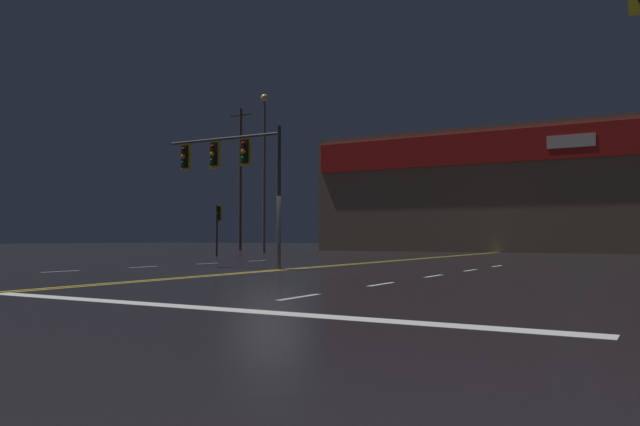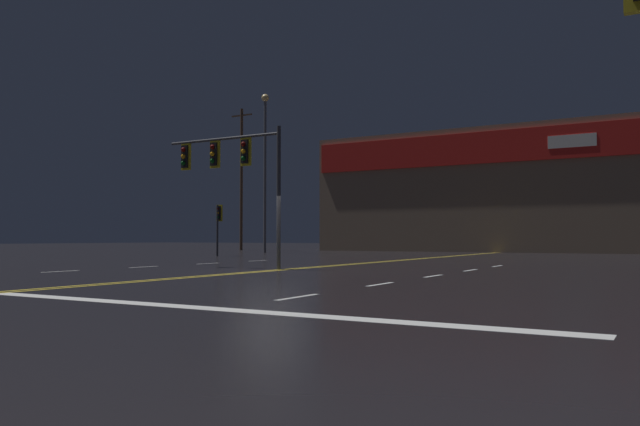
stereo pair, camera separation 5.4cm
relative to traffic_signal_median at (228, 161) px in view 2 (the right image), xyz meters
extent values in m
plane|color=black|center=(2.38, -0.88, -3.82)|extent=(200.00, 200.00, 0.00)
cube|color=gold|center=(2.23, -0.88, -3.82)|extent=(0.12, 60.00, 0.01)
cube|color=gold|center=(2.53, -0.88, -3.82)|extent=(0.12, 60.00, 0.01)
cube|color=silver|center=(-3.19, -4.48, -3.82)|extent=(0.12, 1.40, 0.01)
cube|color=silver|center=(-3.19, -0.88, -3.82)|extent=(0.12, 1.40, 0.01)
cube|color=silver|center=(-3.19, 2.72, -3.82)|extent=(0.12, 1.40, 0.01)
cube|color=silver|center=(-3.19, 6.32, -3.82)|extent=(0.12, 1.40, 0.01)
cube|color=silver|center=(7.96, -8.08, -3.82)|extent=(0.12, 1.40, 0.01)
cube|color=silver|center=(7.96, -4.48, -3.82)|extent=(0.12, 1.40, 0.01)
cube|color=silver|center=(7.96, -0.88, -3.82)|extent=(0.12, 1.40, 0.01)
cube|color=silver|center=(7.96, 2.72, -3.82)|extent=(0.12, 1.40, 0.01)
cube|color=silver|center=(7.96, 6.32, -3.82)|extent=(0.12, 1.40, 0.01)
cube|color=silver|center=(7.96, -10.28, -3.82)|extent=(10.70, 0.40, 0.01)
cylinder|color=#38383D|center=(2.16, 0.02, -1.37)|extent=(0.14, 0.14, 4.90)
cylinder|color=#38383D|center=(-0.26, 0.02, 0.83)|extent=(4.86, 0.10, 0.10)
cube|color=black|center=(0.78, 0.02, 0.29)|extent=(0.28, 0.24, 0.84)
cube|color=gold|center=(0.78, 0.02, 0.29)|extent=(0.42, 0.08, 0.99)
sphere|color=#500705|center=(0.78, -0.14, 0.54)|extent=(0.17, 0.17, 0.17)
sphere|color=orange|center=(0.78, -0.14, 0.29)|extent=(0.17, 0.17, 0.17)
sphere|color=#084513|center=(0.78, -0.14, 0.04)|extent=(0.17, 0.17, 0.17)
cube|color=black|center=(-0.61, 0.02, 0.29)|extent=(0.28, 0.24, 0.84)
cube|color=gold|center=(-0.61, 0.02, 0.29)|extent=(0.42, 0.08, 0.99)
sphere|color=#500705|center=(-0.61, -0.14, 0.54)|extent=(0.17, 0.17, 0.17)
sphere|color=orange|center=(-0.61, -0.14, 0.29)|extent=(0.17, 0.17, 0.17)
sphere|color=#084513|center=(-0.61, -0.14, 0.04)|extent=(0.17, 0.17, 0.17)
cube|color=black|center=(-2.00, 0.02, 0.29)|extent=(0.28, 0.24, 0.84)
cube|color=gold|center=(-2.00, 0.02, 0.29)|extent=(0.42, 0.08, 0.99)
sphere|color=#500705|center=(-2.00, -0.14, 0.54)|extent=(0.17, 0.17, 0.17)
sphere|color=orange|center=(-2.00, -0.14, 0.29)|extent=(0.17, 0.17, 0.17)
sphere|color=#084513|center=(-2.00, -0.14, 0.04)|extent=(0.17, 0.17, 0.17)
cylinder|color=#38383D|center=(-9.77, 11.42, -2.30)|extent=(0.13, 0.13, 3.03)
cube|color=black|center=(-9.77, 11.60, -1.26)|extent=(0.28, 0.24, 0.84)
cube|color=gold|center=(-9.77, 11.60, -1.26)|extent=(0.42, 0.08, 0.99)
sphere|color=#500705|center=(-9.77, 11.44, -1.01)|extent=(0.17, 0.17, 0.17)
sphere|color=orange|center=(-9.77, 11.44, -1.26)|extent=(0.17, 0.17, 0.17)
sphere|color=#084513|center=(-9.77, 11.44, -1.51)|extent=(0.17, 0.17, 0.17)
cylinder|color=#59595E|center=(-12.38, 20.08, 1.83)|extent=(0.20, 0.20, 11.30)
sphere|color=#F9D17A|center=(-12.38, 20.08, 7.64)|extent=(0.56, 0.56, 0.56)
cube|color=#7A6651|center=(2.38, 33.83, 0.94)|extent=(30.28, 10.00, 9.52)
cube|color=red|center=(2.38, 28.73, 4.04)|extent=(29.67, 0.20, 2.38)
cube|color=white|center=(7.68, 28.68, 4.04)|extent=(3.20, 0.16, 0.90)
cylinder|color=#4C3828|center=(-19.96, 27.27, 2.55)|extent=(0.26, 0.26, 12.75)
cube|color=#4C3828|center=(-19.96, 27.27, 8.33)|extent=(2.20, 0.12, 0.12)
camera|label=1|loc=(13.85, -17.67, -2.76)|focal=35.00mm
camera|label=2|loc=(13.89, -17.64, -2.76)|focal=35.00mm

